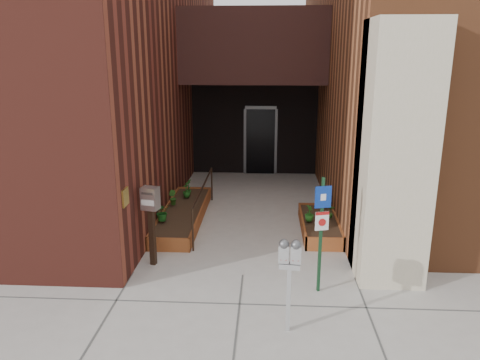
# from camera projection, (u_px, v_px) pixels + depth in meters

# --- Properties ---
(ground) EXTENTS (80.00, 80.00, 0.00)m
(ground) POSITION_uv_depth(u_px,v_px,m) (243.00, 275.00, 8.41)
(ground) COLOR #9E9991
(ground) RESTS_ON ground
(architecture) EXTENTS (20.00, 14.60, 10.00)m
(architecture) POSITION_uv_depth(u_px,v_px,m) (249.00, 12.00, 13.71)
(architecture) COLOR maroon
(architecture) RESTS_ON ground
(planter_left) EXTENTS (0.90, 3.60, 0.30)m
(planter_left) POSITION_uv_depth(u_px,v_px,m) (183.00, 215.00, 11.06)
(planter_left) COLOR brown
(planter_left) RESTS_ON ground
(planter_right) EXTENTS (0.80, 2.20, 0.30)m
(planter_right) POSITION_uv_depth(u_px,v_px,m) (319.00, 226.00, 10.40)
(planter_right) COLOR brown
(planter_right) RESTS_ON ground
(handrail) EXTENTS (0.04, 3.34, 0.90)m
(handrail) POSITION_uv_depth(u_px,v_px,m) (203.00, 192.00, 10.81)
(handrail) COLOR black
(handrail) RESTS_ON ground
(parking_meter) EXTENTS (0.32, 0.16, 1.41)m
(parking_meter) POSITION_uv_depth(u_px,v_px,m) (290.00, 261.00, 6.47)
(parking_meter) COLOR #B6B6B9
(parking_meter) RESTS_ON ground
(sign_post) EXTENTS (0.27, 0.10, 1.98)m
(sign_post) POSITION_uv_depth(u_px,v_px,m) (322.00, 223.00, 7.53)
(sign_post) COLOR #14381E
(sign_post) RESTS_ON ground
(payment_dropbox) EXTENTS (0.35, 0.29, 1.52)m
(payment_dropbox) POSITION_uv_depth(u_px,v_px,m) (151.00, 209.00, 8.55)
(payment_dropbox) COLOR black
(payment_dropbox) RESTS_ON ground
(shrub_left_a) EXTENTS (0.41, 0.41, 0.40)m
(shrub_left_a) POSITION_uv_depth(u_px,v_px,m) (163.00, 212.00, 10.19)
(shrub_left_a) COLOR #185619
(shrub_left_a) RESTS_ON planter_left
(shrub_left_b) EXTENTS (0.27, 0.27, 0.35)m
(shrub_left_b) POSITION_uv_depth(u_px,v_px,m) (173.00, 198.00, 11.26)
(shrub_left_b) COLOR #235117
(shrub_left_b) RESTS_ON planter_left
(shrub_left_c) EXTENTS (0.27, 0.27, 0.35)m
(shrub_left_c) POSITION_uv_depth(u_px,v_px,m) (187.00, 190.00, 11.83)
(shrub_left_c) COLOR #1A5317
(shrub_left_c) RESTS_ON planter_left
(shrub_left_d) EXTENTS (0.28, 0.28, 0.41)m
(shrub_left_d) POSITION_uv_depth(u_px,v_px,m) (188.00, 187.00, 12.02)
(shrub_left_d) COLOR #195117
(shrub_left_d) RESTS_ON planter_left
(shrub_right_a) EXTENTS (0.23, 0.23, 0.36)m
(shrub_right_a) POSITION_uv_depth(u_px,v_px,m) (309.00, 213.00, 10.18)
(shrub_right_a) COLOR #1F5F1B
(shrub_right_a) RESTS_ON planter_right
(shrub_right_b) EXTENTS (0.19, 0.19, 0.30)m
(shrub_right_b) POSITION_uv_depth(u_px,v_px,m) (331.00, 211.00, 10.37)
(shrub_right_b) COLOR #25621C
(shrub_right_b) RESTS_ON planter_right
(shrub_right_c) EXTENTS (0.39, 0.39, 0.36)m
(shrub_right_c) POSITION_uv_depth(u_px,v_px,m) (327.00, 199.00, 11.16)
(shrub_right_c) COLOR #185117
(shrub_right_c) RESTS_ON planter_right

